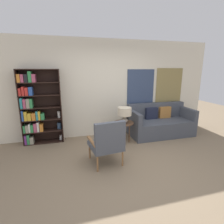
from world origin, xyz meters
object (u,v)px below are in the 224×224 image
at_px(armchair, 108,141).
at_px(couch, 160,123).
at_px(table_lamp, 125,113).
at_px(bookshelf, 36,108).
at_px(side_table, 123,124).

height_order(armchair, couch, armchair).
xyz_separation_m(couch, table_lamp, (-1.22, -0.30, 0.47)).
bearing_deg(bookshelf, table_lamp, -14.69).
xyz_separation_m(bookshelf, armchair, (1.47, -1.56, -0.42)).
bearing_deg(armchair, side_table, 56.51).
distance_m(bookshelf, table_lamp, 2.25).
relative_size(bookshelf, armchair, 2.02).
bearing_deg(table_lamp, armchair, -125.13).
xyz_separation_m(bookshelf, couch, (3.39, -0.27, -0.60)).
height_order(armchair, side_table, armchair).
distance_m(armchair, couch, 2.32).
bearing_deg(table_lamp, couch, 13.58).
bearing_deg(table_lamp, bookshelf, 165.31).
xyz_separation_m(bookshelf, side_table, (2.16, -0.53, -0.45)).
bearing_deg(side_table, armchair, -123.49).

